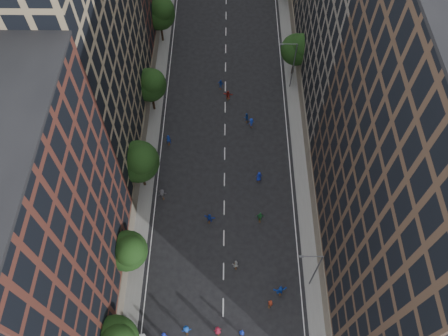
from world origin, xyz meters
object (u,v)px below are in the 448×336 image
object	(u,v)px
skater_0	(164,336)
skater_1	(242,333)
streetlamp_far	(292,63)
streetlamp_near	(315,269)

from	to	relation	value
skater_0	skater_1	size ratio (longest dim) A/B	0.89
streetlamp_far	skater_1	distance (m)	40.16
streetlamp_near	skater_1	xyz separation A→B (m)	(-8.21, -6.07, -4.28)
streetlamp_near	skater_1	bearing A→B (deg)	-143.51
streetlamp_far	skater_0	size ratio (longest dim) A/B	5.77
skater_0	skater_1	bearing A→B (deg)	-165.12
streetlamp_near	streetlamp_far	xyz separation A→B (m)	(0.00, 33.00, 0.00)
streetlamp_far	skater_1	xyz separation A→B (m)	(-8.21, -39.07, -4.28)
skater_0	skater_1	xyz separation A→B (m)	(8.85, 0.38, 0.10)
streetlamp_far	skater_1	bearing A→B (deg)	-101.87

